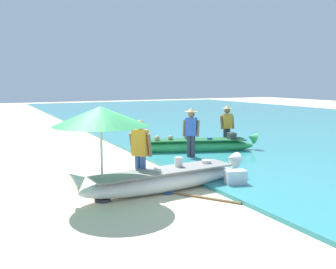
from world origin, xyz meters
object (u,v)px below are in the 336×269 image
(paddle, at_px, (192,196))
(cooler_box, at_px, (236,179))
(person_vendor_assistant, at_px, (227,124))
(patio_umbrella_large, at_px, (101,116))
(boat_white_foreground, at_px, (165,179))
(person_vendor_hatted, at_px, (191,130))
(person_tourist_customer, at_px, (140,151))
(boat_green_midground, at_px, (195,145))

(paddle, bearing_deg, cooler_box, 7.21)
(cooler_box, bearing_deg, person_vendor_assistant, 71.69)
(person_vendor_assistant, height_order, patio_umbrella_large, patio_umbrella_large)
(boat_white_foreground, bearing_deg, paddle, -62.10)
(patio_umbrella_large, xyz_separation_m, paddle, (1.89, -0.62, -1.82))
(person_vendor_hatted, xyz_separation_m, person_vendor_assistant, (2.16, 1.01, -0.02))
(paddle, bearing_deg, person_vendor_hatted, 60.25)
(cooler_box, height_order, paddle, cooler_box)
(person_vendor_assistant, distance_m, patio_umbrella_large, 7.31)
(person_tourist_customer, distance_m, paddle, 1.62)
(boat_white_foreground, xyz_separation_m, person_tourist_customer, (-0.46, 0.38, 0.66))
(cooler_box, bearing_deg, boat_white_foreground, 177.94)
(person_tourist_customer, height_order, paddle, person_tourist_customer)
(person_tourist_customer, bearing_deg, patio_umbrella_large, -157.98)
(person_vendor_assistant, relative_size, patio_umbrella_large, 0.82)
(person_tourist_customer, distance_m, person_vendor_assistant, 6.12)
(boat_white_foreground, height_order, person_tourist_customer, person_tourist_customer)
(person_vendor_assistant, distance_m, cooler_box, 5.31)
(person_tourist_customer, height_order, patio_umbrella_large, patio_umbrella_large)
(patio_umbrella_large, bearing_deg, paddle, -18.10)
(boat_white_foreground, bearing_deg, person_vendor_assistant, 40.55)
(boat_white_foreground, height_order, paddle, boat_white_foreground)
(person_tourist_customer, bearing_deg, cooler_box, -22.46)
(boat_white_foreground, xyz_separation_m, person_vendor_assistant, (4.55, 3.89, 0.69))
(person_vendor_hatted, relative_size, person_vendor_assistant, 1.02)
(person_vendor_assistant, relative_size, paddle, 1.06)
(person_vendor_hatted, xyz_separation_m, person_tourist_customer, (-2.85, -2.51, -0.04))
(person_tourist_customer, relative_size, patio_umbrella_large, 0.82)
(person_vendor_hatted, distance_m, person_tourist_customer, 3.80)
(boat_green_midground, distance_m, person_vendor_assistant, 1.62)
(boat_white_foreground, height_order, patio_umbrella_large, patio_umbrella_large)
(boat_white_foreground, distance_m, person_vendor_hatted, 3.81)
(cooler_box, bearing_deg, person_vendor_hatted, 92.95)
(paddle, bearing_deg, patio_umbrella_large, 161.90)
(patio_umbrella_large, xyz_separation_m, cooler_box, (3.22, -0.45, -1.63))
(patio_umbrella_large, distance_m, cooler_box, 3.64)
(patio_umbrella_large, relative_size, cooler_box, 4.13)
(person_vendor_assistant, height_order, paddle, person_vendor_assistant)
(patio_umbrella_large, height_order, paddle, patio_umbrella_large)
(boat_green_midground, bearing_deg, cooler_box, -108.19)
(boat_green_midground, relative_size, cooler_box, 9.01)
(boat_green_midground, xyz_separation_m, patio_umbrella_large, (-4.63, -3.83, 1.56))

